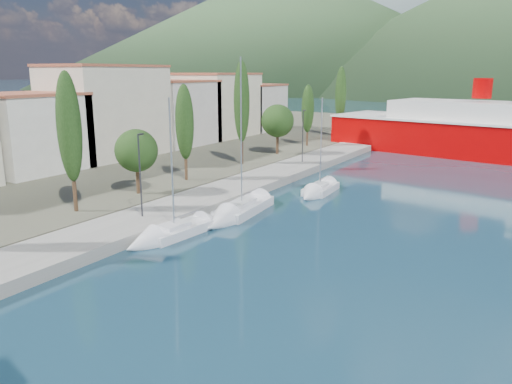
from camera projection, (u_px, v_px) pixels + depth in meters
The scene contains 9 objects.
ground at pixel (481, 119), 121.43m from camera, with size 1400.00×1400.00×0.00m, color #1B3D50.
quay at pixel (240, 187), 47.63m from camera, with size 5.00×88.00×0.80m, color gray.
land_strip at pixel (65, 145), 75.07m from camera, with size 70.00×148.00×0.70m, color #565644.
town_buildings at pixel (141, 114), 67.06m from camera, with size 9.20×69.20×11.30m.
tree_row at pixel (229, 120), 54.47m from camera, with size 4.20×65.39×11.72m.
lamp_posts at pixel (158, 168), 37.38m from camera, with size 0.15×48.09×6.06m.
sailboat_near at pixel (159, 238), 33.40m from camera, with size 2.77×7.35×10.33m.
sailboat_mid at pixel (231, 215), 38.49m from camera, with size 3.36×9.35×13.16m.
sailboat_far at pixel (315, 193), 45.82m from camera, with size 2.49×6.70×9.68m.
Camera 1 is at (16.28, -12.96, 11.08)m, focal length 35.00 mm.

